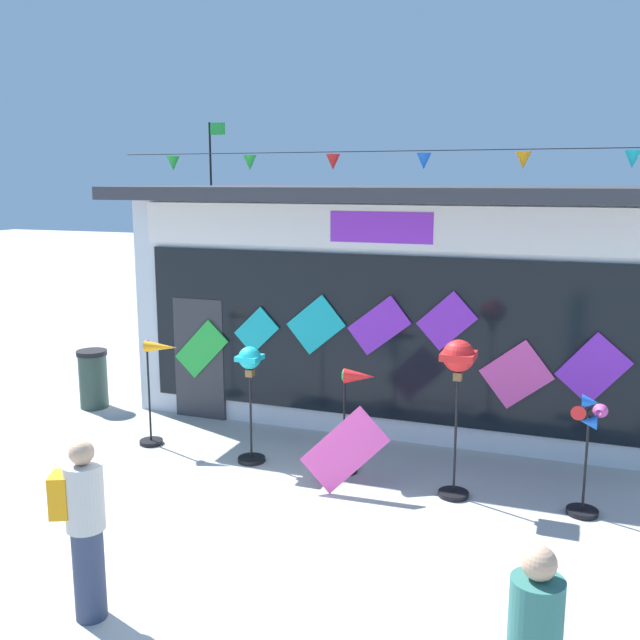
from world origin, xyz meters
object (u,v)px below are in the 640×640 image
at_px(wind_spinner_right, 587,441).
at_px(wind_spinner_center_right, 458,372).
at_px(wind_spinner_far_left, 157,380).
at_px(wind_spinner_center_left, 354,407).
at_px(display_kite_on_ground, 345,450).
at_px(trash_bin, 93,379).
at_px(wind_spinner_left, 250,379).
at_px(person_near_camera, 84,526).
at_px(kite_shop_building, 414,294).

bearing_deg(wind_spinner_right, wind_spinner_center_right, -179.80).
height_order(wind_spinner_far_left, wind_spinner_center_left, wind_spinner_far_left).
bearing_deg(display_kite_on_ground, wind_spinner_center_right, 15.15).
relative_size(trash_bin, display_kite_on_ground, 0.97).
xyz_separation_m(trash_bin, display_kite_on_ground, (5.20, -1.82, 0.05)).
height_order(wind_spinner_center_left, trash_bin, wind_spinner_center_left).
distance_m(wind_spinner_left, display_kite_on_ground, 1.76).
distance_m(wind_spinner_center_right, display_kite_on_ground, 1.72).
distance_m(wind_spinner_center_left, person_near_camera, 4.16).
bearing_deg(display_kite_on_ground, trash_bin, 160.68).
distance_m(wind_spinner_left, wind_spinner_right, 4.40).
height_order(wind_spinner_left, display_kite_on_ground, wind_spinner_left).
bearing_deg(wind_spinner_right, kite_shop_building, 127.60).
xyz_separation_m(kite_shop_building, wind_spinner_center_right, (1.44, -3.85, -0.31)).
bearing_deg(wind_spinner_center_left, wind_spinner_right, -5.08).
bearing_deg(wind_spinner_left, wind_spinner_far_left, 176.25).
height_order(kite_shop_building, person_near_camera, kite_shop_building).
distance_m(wind_spinner_right, trash_bin, 8.18).
xyz_separation_m(kite_shop_building, wind_spinner_right, (2.96, -3.85, -1.00)).
distance_m(wind_spinner_far_left, wind_spinner_center_right, 4.48).
bearing_deg(wind_spinner_far_left, wind_spinner_center_right, -3.38).
relative_size(person_near_camera, display_kite_on_ground, 1.62).
bearing_deg(person_near_camera, kite_shop_building, -33.87).
bearing_deg(display_kite_on_ground, kite_shop_building, 91.71).
height_order(wind_spinner_left, wind_spinner_right, wind_spinner_left).
height_order(kite_shop_building, wind_spinner_right, kite_shop_building).
distance_m(wind_spinner_left, wind_spinner_center_left, 1.49).
xyz_separation_m(kite_shop_building, person_near_camera, (-1.18, -7.56, -1.03)).
bearing_deg(kite_shop_building, trash_bin, -154.79).
xyz_separation_m(wind_spinner_center_left, trash_bin, (-5.11, 1.20, -0.42)).
distance_m(wind_spinner_center_left, trash_bin, 5.27).
xyz_separation_m(kite_shop_building, wind_spinner_far_left, (-2.99, -3.59, -0.91)).
bearing_deg(kite_shop_building, wind_spinner_center_left, -89.38).
relative_size(kite_shop_building, wind_spinner_center_right, 4.45).
height_order(wind_spinner_far_left, display_kite_on_ground, wind_spinner_far_left).
bearing_deg(display_kite_on_ground, wind_spinner_center_left, 97.93).
xyz_separation_m(wind_spinner_center_right, person_near_camera, (-2.63, -3.71, -0.72)).
xyz_separation_m(wind_spinner_left, wind_spinner_center_right, (2.87, -0.16, 0.40)).
xyz_separation_m(wind_spinner_far_left, trash_bin, (-2.08, 1.20, -0.49)).
distance_m(wind_spinner_left, wind_spinner_center_right, 2.90).
relative_size(wind_spinner_far_left, trash_bin, 1.57).
relative_size(kite_shop_building, wind_spinner_right, 6.03).
height_order(wind_spinner_center_left, display_kite_on_ground, wind_spinner_center_left).
height_order(kite_shop_building, display_kite_on_ground, kite_shop_building).
height_order(wind_spinner_right, person_near_camera, person_near_camera).
xyz_separation_m(wind_spinner_far_left, wind_spinner_left, (1.57, -0.10, 0.20)).
xyz_separation_m(kite_shop_building, display_kite_on_ground, (0.13, -4.21, -1.35)).
bearing_deg(wind_spinner_left, display_kite_on_ground, -18.41).
relative_size(wind_spinner_center_right, person_near_camera, 1.19).
bearing_deg(trash_bin, wind_spinner_right, -10.30).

